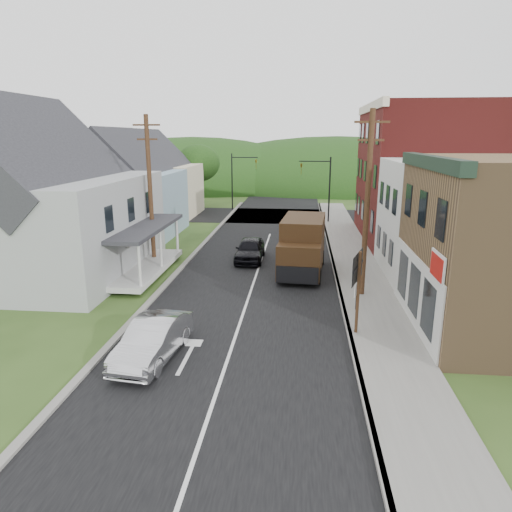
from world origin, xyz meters
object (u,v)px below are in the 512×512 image
(route_sign_cluster, at_px, (358,280))
(warning_sign, at_px, (357,278))
(silver_sedan, at_px, (153,340))
(delivery_van, at_px, (302,246))
(dark_sedan, at_px, (250,250))

(route_sign_cluster, xyz_separation_m, warning_sign, (0.29, 2.50, -0.70))
(silver_sedan, xyz_separation_m, delivery_van, (5.27, 11.22, 0.91))
(delivery_van, distance_m, route_sign_cluster, 8.78)
(delivery_van, height_order, route_sign_cluster, route_sign_cluster)
(silver_sedan, height_order, warning_sign, warning_sign)
(dark_sedan, height_order, warning_sign, warning_sign)
(route_sign_cluster, bearing_deg, dark_sedan, 134.02)
(dark_sedan, relative_size, delivery_van, 0.72)
(route_sign_cluster, bearing_deg, delivery_van, 121.59)
(delivery_van, bearing_deg, silver_sedan, -110.39)
(silver_sedan, relative_size, dark_sedan, 1.02)
(delivery_van, height_order, warning_sign, delivery_van)
(warning_sign, bearing_deg, delivery_van, 115.77)
(dark_sedan, height_order, delivery_van, delivery_van)
(dark_sedan, xyz_separation_m, delivery_van, (3.33, -2.45, 0.90))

